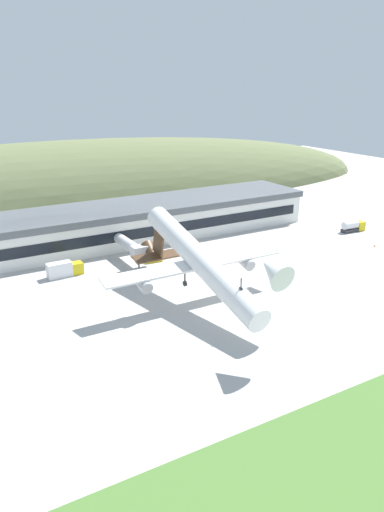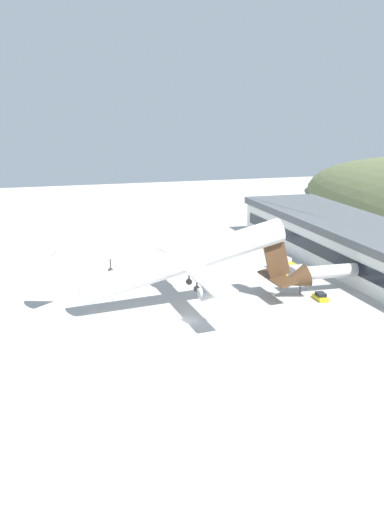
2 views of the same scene
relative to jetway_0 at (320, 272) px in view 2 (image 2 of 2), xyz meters
name	(u,v)px [view 2 (image 2 of 2)]	position (x,y,z in m)	size (l,w,h in m)	color
ground_plane	(186,321)	(9.43, -29.69, -3.99)	(357.44, 357.44, 0.00)	#B7B5AF
jetway_0	(320,272)	(0.00, 0.00, 0.00)	(3.38, 13.77, 5.43)	silver
cargo_airplane	(188,262)	(2.27, -27.14, 4.46)	(38.16, 48.58, 15.93)	white
service_car_0	(233,240)	(-47.08, -1.08, -3.32)	(4.42, 2.04, 1.63)	silver
service_car_1	(320,297)	(4.72, -2.17, -3.39)	(4.25, 2.10, 1.45)	gold
box_truck	(283,265)	(-16.35, -0.55, -2.43)	(7.97, 2.55, 3.31)	gold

